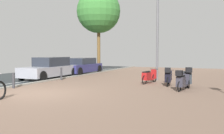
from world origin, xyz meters
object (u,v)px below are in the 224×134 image
(scooter_mid, at_px, (148,77))
(lamp_post, at_px, (157,30))
(scooter_near, at_px, (182,81))
(street_tree, at_px, (99,11))
(parked_car_near, at_px, (50,68))
(bollard_far, at_px, (61,74))
(parked_car_far, at_px, (81,66))
(bollard_near, at_px, (13,81))
(scooter_far, at_px, (168,77))
(scooter_extra, at_px, (187,78))

(scooter_mid, xyz_separation_m, lamp_post, (0.06, 1.75, 2.72))
(scooter_near, height_order, street_tree, street_tree)
(scooter_mid, relative_size, parked_car_near, 0.40)
(lamp_post, distance_m, bollard_far, 6.54)
(parked_car_far, xyz_separation_m, bollard_near, (1.24, -8.48, -0.23))
(scooter_far, bearing_deg, scooter_mid, 155.43)
(scooter_extra, distance_m, street_tree, 11.83)
(scooter_mid, relative_size, bollard_near, 2.37)
(scooter_near, height_order, lamp_post, lamp_post)
(scooter_far, distance_m, lamp_post, 3.70)
(bollard_far, bearing_deg, bollard_near, -90.00)
(street_tree, bearing_deg, parked_car_far, -103.70)
(bollard_far, bearing_deg, scooter_extra, -1.74)
(street_tree, bearing_deg, scooter_extra, -39.62)
(parked_car_near, xyz_separation_m, lamp_post, (6.90, 1.55, 2.45))
(scooter_far, bearing_deg, bollard_far, 179.68)
(scooter_near, bearing_deg, parked_car_near, 166.16)
(parked_car_far, bearing_deg, scooter_near, -34.22)
(parked_car_near, relative_size, bollard_near, 5.90)
(parked_car_near, distance_m, street_tree, 7.54)
(parked_car_far, distance_m, bollard_near, 8.58)
(scooter_far, relative_size, lamp_post, 0.31)
(parked_car_near, bearing_deg, bollard_far, -27.17)
(scooter_mid, xyz_separation_m, bollard_near, (-5.44, -4.50, 0.00))
(scooter_near, distance_m, bollard_near, 7.96)
(scooter_near, xyz_separation_m, parked_car_near, (-8.95, 2.20, 0.21))
(bollard_far, bearing_deg, scooter_mid, 5.40)
(scooter_mid, height_order, parked_car_near, parked_car_near)
(scooter_mid, relative_size, parked_car_far, 0.42)
(scooter_near, xyz_separation_m, lamp_post, (-2.05, 3.76, 2.66))
(scooter_extra, height_order, lamp_post, lamp_post)
(bollard_near, bearing_deg, parked_car_near, 106.54)
(scooter_near, bearing_deg, scooter_far, 121.99)
(scooter_far, relative_size, bollard_far, 2.26)
(bollard_near, bearing_deg, parked_car_far, 98.35)
(scooter_near, relative_size, bollard_near, 2.30)
(scooter_extra, bearing_deg, parked_car_near, 174.00)
(parked_car_far, distance_m, bollard_far, 4.67)
(scooter_near, distance_m, parked_car_far, 10.64)
(lamp_post, bearing_deg, scooter_far, -63.63)
(lamp_post, xyz_separation_m, bollard_near, (-5.50, -6.25, -2.72))
(scooter_near, bearing_deg, bollard_far, 168.86)
(scooter_mid, xyz_separation_m, bollard_far, (-5.44, -0.51, 0.01))
(scooter_far, distance_m, scooter_extra, 1.00)
(parked_car_near, height_order, lamp_post, lamp_post)
(lamp_post, distance_m, bollard_near, 8.76)
(scooter_far, relative_size, parked_car_near, 0.39)
(lamp_post, height_order, bollard_near, lamp_post)
(scooter_extra, xyz_separation_m, parked_car_far, (-8.88, 4.73, 0.14))
(lamp_post, distance_m, street_tree, 7.91)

